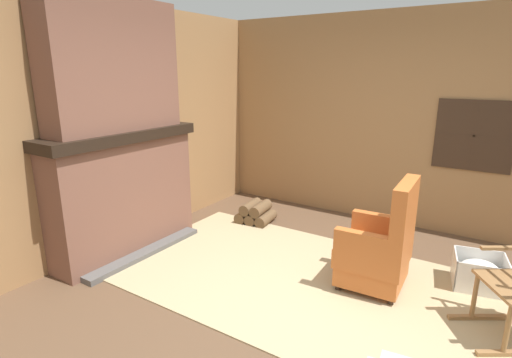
{
  "coord_description": "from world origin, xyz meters",
  "views": [
    {
      "loc": [
        1.21,
        -2.7,
        1.97
      ],
      "look_at": [
        -0.91,
        0.56,
        0.9
      ],
      "focal_mm": 28.0,
      "sensor_mm": 36.0,
      "label": 1
    }
  ],
  "objects_px": {
    "oil_lamp_vase": "(79,124)",
    "storage_case": "(130,122)",
    "firewood_stack": "(256,213)",
    "armchair": "(379,249)",
    "laundry_basket": "(479,272)"
  },
  "relations": [
    {
      "from": "oil_lamp_vase",
      "to": "storage_case",
      "type": "distance_m",
      "value": 0.61
    },
    {
      "from": "oil_lamp_vase",
      "to": "firewood_stack",
      "type": "bearing_deg",
      "value": 67.45
    },
    {
      "from": "armchair",
      "to": "laundry_basket",
      "type": "xyz_separation_m",
      "value": [
        0.8,
        0.5,
        -0.22
      ]
    },
    {
      "from": "laundry_basket",
      "to": "armchair",
      "type": "bearing_deg",
      "value": -147.78
    },
    {
      "from": "laundry_basket",
      "to": "oil_lamp_vase",
      "type": "height_order",
      "value": "oil_lamp_vase"
    },
    {
      "from": "armchair",
      "to": "firewood_stack",
      "type": "bearing_deg",
      "value": -25.16
    },
    {
      "from": "firewood_stack",
      "to": "storage_case",
      "type": "distance_m",
      "value": 1.98
    },
    {
      "from": "oil_lamp_vase",
      "to": "storage_case",
      "type": "bearing_deg",
      "value": 89.99
    },
    {
      "from": "storage_case",
      "to": "oil_lamp_vase",
      "type": "bearing_deg",
      "value": -90.01
    },
    {
      "from": "laundry_basket",
      "to": "storage_case",
      "type": "bearing_deg",
      "value": -163.3
    },
    {
      "from": "armchair",
      "to": "storage_case",
      "type": "distance_m",
      "value": 2.88
    },
    {
      "from": "firewood_stack",
      "to": "oil_lamp_vase",
      "type": "bearing_deg",
      "value": -112.55
    },
    {
      "from": "laundry_basket",
      "to": "storage_case",
      "type": "distance_m",
      "value": 3.8
    },
    {
      "from": "armchair",
      "to": "storage_case",
      "type": "relative_size",
      "value": 3.95
    },
    {
      "from": "storage_case",
      "to": "armchair",
      "type": "bearing_deg",
      "value": 11.32
    }
  ]
}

